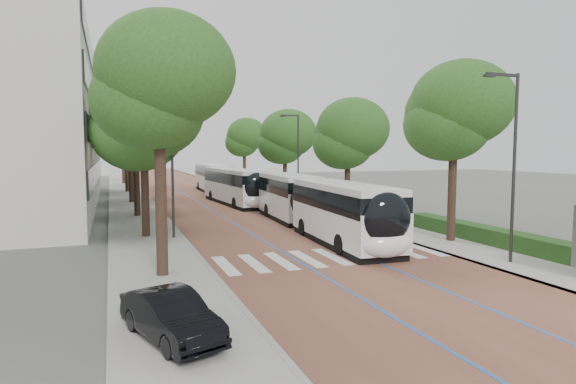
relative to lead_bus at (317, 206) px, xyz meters
name	(u,v)px	position (x,y,z in m)	size (l,w,h in m)	color
ground	(337,262)	(-2.24, -7.29, -1.63)	(160.00, 160.00, 0.00)	#51544C
road	(192,190)	(-2.24, 32.71, -1.62)	(11.00, 140.00, 0.02)	brown
sidewalk_left	(127,192)	(-9.74, 32.71, -1.57)	(4.00, 140.00, 0.12)	gray
sidewalk_right	(251,188)	(5.26, 32.71, -1.57)	(4.00, 140.00, 0.12)	gray
kerb_left	(144,191)	(-7.84, 32.71, -1.57)	(0.20, 140.00, 0.14)	gray
kerb_right	(237,189)	(3.36, 32.71, -1.57)	(0.20, 140.00, 0.14)	gray
zebra_crossing	(332,256)	(-2.04, -6.29, -1.60)	(10.55, 3.60, 0.01)	silver
lane_line_left	(179,191)	(-3.84, 32.71, -1.60)	(0.12, 126.00, 0.01)	blue
lane_line_right	(205,190)	(-0.64, 32.71, -1.60)	(0.12, 126.00, 0.01)	blue
hedge	(500,237)	(6.86, -7.29, -1.11)	(1.20, 14.00, 0.80)	#173E15
streetlight_near	(511,153)	(4.38, -10.29, 3.19)	(1.82, 0.20, 8.00)	#2B2B2D
streetlight_far	(296,151)	(4.38, 14.71, 3.19)	(1.82, 0.20, 8.00)	#2B2B2D
lamp_post_left	(172,165)	(-8.34, 0.71, 2.49)	(0.14, 0.14, 8.00)	#2B2B2D
trees_left	(131,127)	(-9.74, 17.57, 5.31)	(6.30, 60.38, 10.17)	black
trees_right	(307,136)	(5.46, 14.83, 4.61)	(5.84, 47.29, 9.01)	black
lead_bus	(317,206)	(0.00, 0.00, 0.00)	(3.49, 18.50, 3.20)	black
bus_queued_0	(236,187)	(-0.88, 16.15, 0.00)	(3.34, 12.54, 3.20)	white
bus_queued_1	(214,179)	(-0.20, 29.20, 0.00)	(2.79, 12.45, 3.20)	white
parked_car	(171,315)	(-10.18, -13.90, -0.89)	(1.30, 3.74, 1.23)	black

